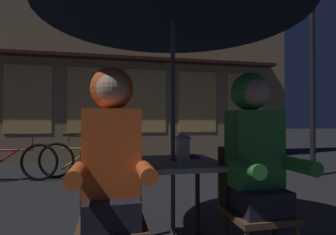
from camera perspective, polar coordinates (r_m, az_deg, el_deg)
name	(u,v)px	position (r m, az deg, el deg)	size (l,w,h in m)	color
cafe_table	(173,174)	(2.17, 1.07, -11.91)	(0.72, 0.72, 0.74)	#B2AD9E
lantern	(183,146)	(2.13, 3.18, -6.03)	(0.11, 0.11, 0.23)	white
chair_left	(112,212)	(1.79, -11.97, -19.23)	(0.40, 0.40, 0.87)	#513823
chair_right	(252,202)	(2.04, 17.53, -16.90)	(0.40, 0.40, 0.87)	#513823
person_left_hooded	(112,156)	(1.66, -11.92, -8.06)	(0.45, 0.56, 1.40)	black
person_right_hooded	(256,152)	(1.92, 18.33, -7.02)	(0.45, 0.56, 1.40)	black
shopfront_building	(118,48)	(7.74, -10.61, 14.47)	(10.00, 0.93, 6.20)	#937A56
street_lamp	(312,35)	(6.06, 28.44, 15.19)	(0.32, 0.32, 3.88)	black
bicycle_second	(9,161)	(5.50, -30.92, -8.08)	(1.67, 0.25, 0.84)	black
bicycle_third	(84,159)	(5.29, -17.48, -8.45)	(1.68, 0.23, 0.84)	black
book	(186,156)	(2.32, 3.90, -8.33)	(0.20, 0.14, 0.02)	#661E7A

